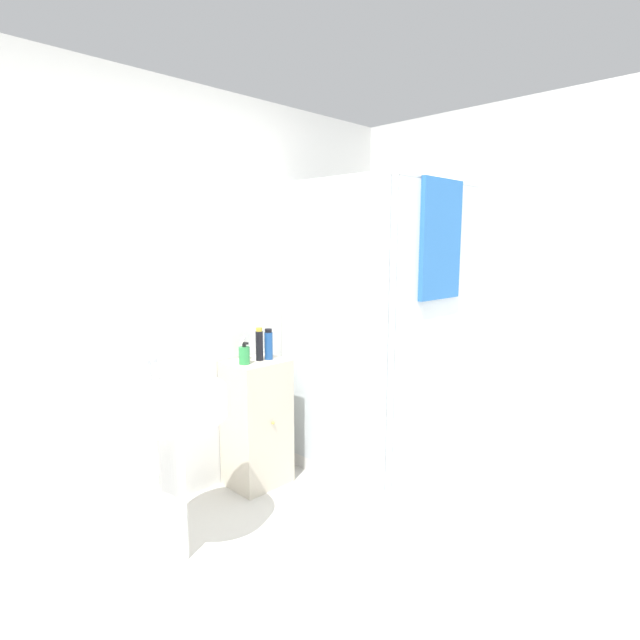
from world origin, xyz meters
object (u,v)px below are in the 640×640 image
(sink, at_px, (170,422))
(lotion_bottle_white, at_px, (244,350))
(shampoo_bottle_tall_black, at_px, (259,345))
(soap_dispenser, at_px, (244,355))
(shampoo_bottle_blue, at_px, (269,345))

(sink, relative_size, lotion_bottle_white, 6.65)
(sink, relative_size, shampoo_bottle_tall_black, 4.79)
(soap_dispenser, distance_m, shampoo_bottle_blue, 0.20)
(sink, height_order, shampoo_bottle_blue, shampoo_bottle_blue)
(shampoo_bottle_blue, height_order, lotion_bottle_white, shampoo_bottle_blue)
(sink, bearing_deg, soap_dispenser, 25.37)
(sink, bearing_deg, lotion_bottle_white, 29.10)
(soap_dispenser, xyz_separation_m, lotion_bottle_white, (0.07, 0.09, 0.01))
(soap_dispenser, bearing_deg, shampoo_bottle_blue, -1.67)
(sink, xyz_separation_m, soap_dispenser, (0.70, 0.33, 0.17))
(soap_dispenser, bearing_deg, sink, -154.63)
(lotion_bottle_white, bearing_deg, soap_dispenser, -125.00)
(soap_dispenser, height_order, shampoo_bottle_tall_black, shampoo_bottle_tall_black)
(soap_dispenser, xyz_separation_m, shampoo_bottle_blue, (0.19, -0.01, 0.04))
(lotion_bottle_white, bearing_deg, shampoo_bottle_tall_black, -51.89)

